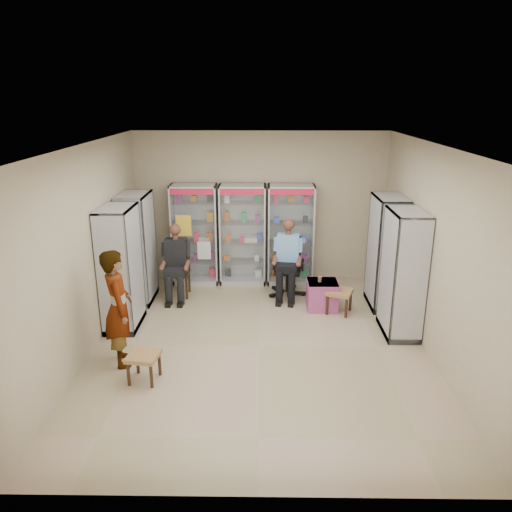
{
  "coord_description": "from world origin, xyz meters",
  "views": [
    {
      "loc": [
        0.04,
        -6.82,
        3.66
      ],
      "look_at": [
        -0.06,
        0.7,
        1.22
      ],
      "focal_mm": 35.0,
      "sensor_mm": 36.0,
      "label": 1
    }
  ],
  "objects_px": {
    "woven_stool_b": "(144,367)",
    "cabinet_back_mid": "(243,235)",
    "cabinet_left_far": "(137,248)",
    "woven_stool_a": "(339,301)",
    "pink_trunk": "(322,295)",
    "seated_shopkeeper": "(288,261)",
    "cabinet_back_left": "(195,235)",
    "cabinet_right_near": "(403,274)",
    "cabinet_right_far": "(386,253)",
    "standing_man": "(118,308)",
    "wooden_chair": "(178,272)",
    "cabinet_left_near": "(121,268)",
    "office_chair": "(288,267)",
    "cabinet_back_right": "(290,235)"
  },
  "relations": [
    {
      "from": "cabinet_back_right",
      "to": "seated_shopkeeper",
      "type": "height_order",
      "value": "cabinet_back_right"
    },
    {
      "from": "cabinet_back_left",
      "to": "standing_man",
      "type": "distance_m",
      "value": 3.3
    },
    {
      "from": "cabinet_left_near",
      "to": "woven_stool_b",
      "type": "distance_m",
      "value": 1.99
    },
    {
      "from": "seated_shopkeeper",
      "to": "cabinet_back_left",
      "type": "bearing_deg",
      "value": 166.71
    },
    {
      "from": "cabinet_left_far",
      "to": "woven_stool_a",
      "type": "distance_m",
      "value": 3.74
    },
    {
      "from": "cabinet_left_far",
      "to": "cabinet_back_left",
      "type": "bearing_deg",
      "value": 135.0
    },
    {
      "from": "cabinet_right_far",
      "to": "cabinet_left_far",
      "type": "bearing_deg",
      "value": 87.43
    },
    {
      "from": "cabinet_back_right",
      "to": "cabinet_right_far",
      "type": "bearing_deg",
      "value": -34.73
    },
    {
      "from": "pink_trunk",
      "to": "cabinet_back_left",
      "type": "bearing_deg",
      "value": 151.76
    },
    {
      "from": "cabinet_back_right",
      "to": "cabinet_left_far",
      "type": "height_order",
      "value": "same"
    },
    {
      "from": "cabinet_back_left",
      "to": "cabinet_left_far",
      "type": "distance_m",
      "value": 1.32
    },
    {
      "from": "cabinet_back_right",
      "to": "cabinet_left_near",
      "type": "height_order",
      "value": "same"
    },
    {
      "from": "wooden_chair",
      "to": "office_chair",
      "type": "relative_size",
      "value": 0.85
    },
    {
      "from": "cabinet_right_near",
      "to": "office_chair",
      "type": "distance_m",
      "value": 2.36
    },
    {
      "from": "cabinet_back_left",
      "to": "pink_trunk",
      "type": "bearing_deg",
      "value": -28.24
    },
    {
      "from": "wooden_chair",
      "to": "woven_stool_b",
      "type": "xyz_separation_m",
      "value": [
        0.02,
        -2.97,
        -0.27
      ]
    },
    {
      "from": "cabinet_right_near",
      "to": "cabinet_left_near",
      "type": "distance_m",
      "value": 4.46
    },
    {
      "from": "cabinet_right_far",
      "to": "cabinet_left_far",
      "type": "xyz_separation_m",
      "value": [
        -4.46,
        0.2,
        0.0
      ]
    },
    {
      "from": "cabinet_right_near",
      "to": "cabinet_left_near",
      "type": "xyz_separation_m",
      "value": [
        -4.46,
        0.2,
        0.0
      ]
    },
    {
      "from": "woven_stool_b",
      "to": "cabinet_back_mid",
      "type": "bearing_deg",
      "value": 72.35
    },
    {
      "from": "seated_shopkeeper",
      "to": "cabinet_back_mid",
      "type": "bearing_deg",
      "value": 148.72
    },
    {
      "from": "cabinet_left_far",
      "to": "woven_stool_a",
      "type": "xyz_separation_m",
      "value": [
        3.62,
        -0.55,
        -0.79
      ]
    },
    {
      "from": "cabinet_right_far",
      "to": "standing_man",
      "type": "relative_size",
      "value": 1.19
    },
    {
      "from": "cabinet_right_near",
      "to": "cabinet_left_far",
      "type": "distance_m",
      "value": 4.65
    },
    {
      "from": "cabinet_back_mid",
      "to": "woven_stool_b",
      "type": "relative_size",
      "value": 5.09
    },
    {
      "from": "wooden_chair",
      "to": "cabinet_left_far",
      "type": "bearing_deg",
      "value": -163.61
    },
    {
      "from": "cabinet_right_far",
      "to": "wooden_chair",
      "type": "height_order",
      "value": "cabinet_right_far"
    },
    {
      "from": "cabinet_right_far",
      "to": "seated_shopkeeper",
      "type": "xyz_separation_m",
      "value": [
        -1.71,
        0.41,
        -0.29
      ]
    },
    {
      "from": "woven_stool_a",
      "to": "woven_stool_b",
      "type": "bearing_deg",
      "value": -142.62
    },
    {
      "from": "cabinet_back_right",
      "to": "pink_trunk",
      "type": "bearing_deg",
      "value": -68.44
    },
    {
      "from": "cabinet_right_far",
      "to": "standing_man",
      "type": "distance_m",
      "value": 4.68
    },
    {
      "from": "wooden_chair",
      "to": "standing_man",
      "type": "height_order",
      "value": "standing_man"
    },
    {
      "from": "cabinet_back_mid",
      "to": "cabinet_back_right",
      "type": "distance_m",
      "value": 0.95
    },
    {
      "from": "cabinet_back_left",
      "to": "standing_man",
      "type": "bearing_deg",
      "value": -101.36
    },
    {
      "from": "pink_trunk",
      "to": "woven_stool_a",
      "type": "bearing_deg",
      "value": -32.88
    },
    {
      "from": "cabinet_right_near",
      "to": "cabinet_left_far",
      "type": "bearing_deg",
      "value": 73.75
    },
    {
      "from": "woven_stool_a",
      "to": "standing_man",
      "type": "distance_m",
      "value": 3.83
    },
    {
      "from": "seated_shopkeeper",
      "to": "cabinet_right_near",
      "type": "bearing_deg",
      "value": -33.22
    },
    {
      "from": "office_chair",
      "to": "cabinet_back_right",
      "type": "bearing_deg",
      "value": 91.54
    },
    {
      "from": "pink_trunk",
      "to": "seated_shopkeeper",
      "type": "bearing_deg",
      "value": 135.7
    },
    {
      "from": "cabinet_right_near",
      "to": "cabinet_right_far",
      "type": "bearing_deg",
      "value": 0.0
    },
    {
      "from": "seated_shopkeeper",
      "to": "pink_trunk",
      "type": "bearing_deg",
      "value": -36.04
    },
    {
      "from": "woven_stool_b",
      "to": "woven_stool_a",
      "type": "bearing_deg",
      "value": 37.38
    },
    {
      "from": "cabinet_back_mid",
      "to": "pink_trunk",
      "type": "relative_size",
      "value": 3.8
    },
    {
      "from": "woven_stool_b",
      "to": "pink_trunk",
      "type": "bearing_deg",
      "value": 42.37
    },
    {
      "from": "office_chair",
      "to": "cabinet_right_near",
      "type": "bearing_deg",
      "value": -34.15
    },
    {
      "from": "office_chair",
      "to": "woven_stool_a",
      "type": "distance_m",
      "value": 1.23
    },
    {
      "from": "office_chair",
      "to": "seated_shopkeeper",
      "type": "height_order",
      "value": "seated_shopkeeper"
    },
    {
      "from": "seated_shopkeeper",
      "to": "woven_stool_b",
      "type": "xyz_separation_m",
      "value": [
        -2.05,
        -2.99,
        -0.51
      ]
    },
    {
      "from": "cabinet_back_right",
      "to": "standing_man",
      "type": "distance_m",
      "value": 4.12
    }
  ]
}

